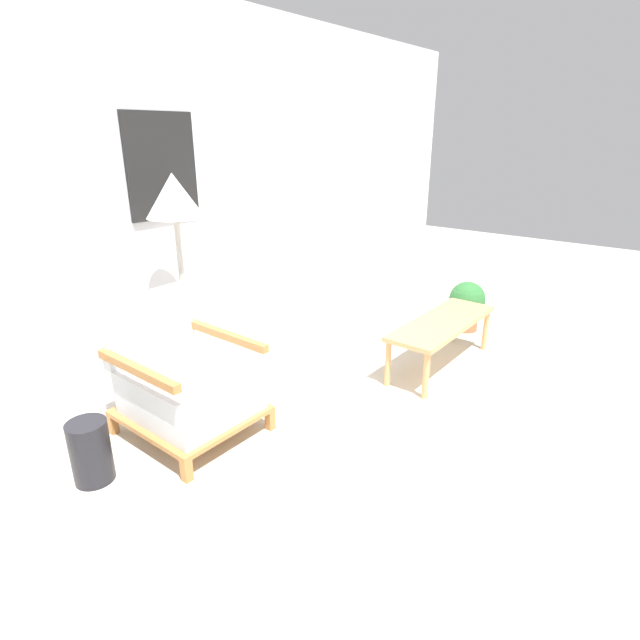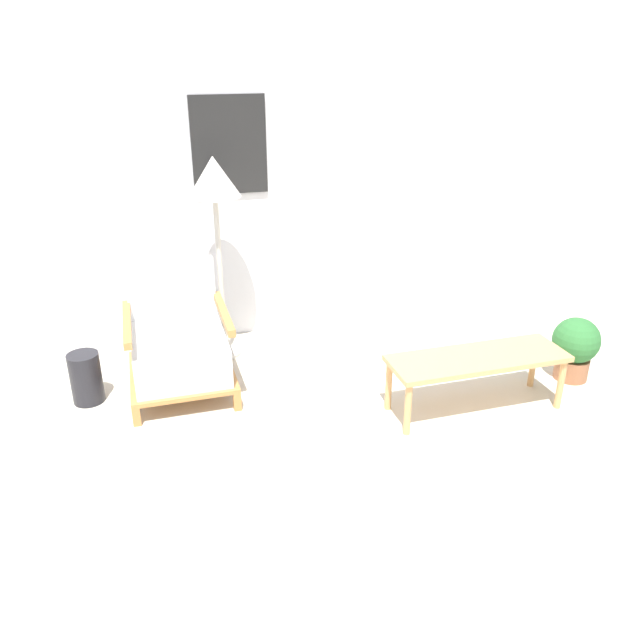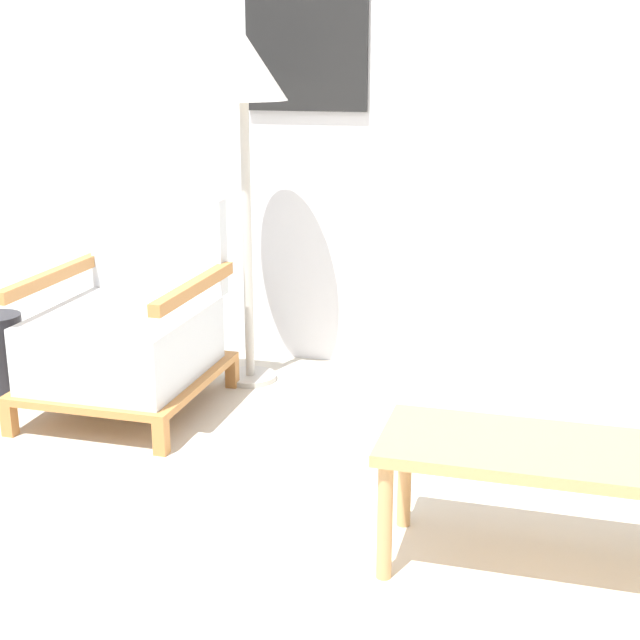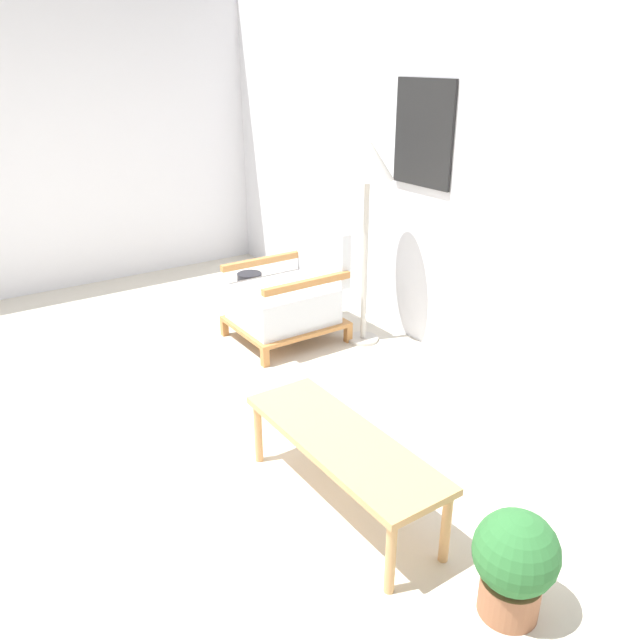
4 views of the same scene
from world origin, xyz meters
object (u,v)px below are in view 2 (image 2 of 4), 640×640
(floor_lamp, at_px, (214,188))
(coffee_table, at_px, (477,362))
(armchair, at_px, (179,346))
(potted_plant, at_px, (575,346))
(vase, at_px, (86,378))

(floor_lamp, bearing_deg, coffee_table, -40.97)
(armchair, xyz_separation_m, potted_plant, (2.73, -0.66, -0.07))
(vase, relative_size, potted_plant, 0.76)
(armchair, distance_m, coffee_table, 2.02)
(armchair, height_order, vase, armchair)
(floor_lamp, bearing_deg, potted_plant, -25.06)
(floor_lamp, distance_m, vase, 1.57)
(potted_plant, bearing_deg, floor_lamp, 154.94)
(floor_lamp, height_order, vase, floor_lamp)
(floor_lamp, bearing_deg, armchair, -129.90)
(armchair, bearing_deg, floor_lamp, 50.10)
(vase, bearing_deg, floor_lamp, 23.83)
(vase, distance_m, potted_plant, 3.42)
(floor_lamp, relative_size, vase, 4.32)
(floor_lamp, bearing_deg, vase, -156.17)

